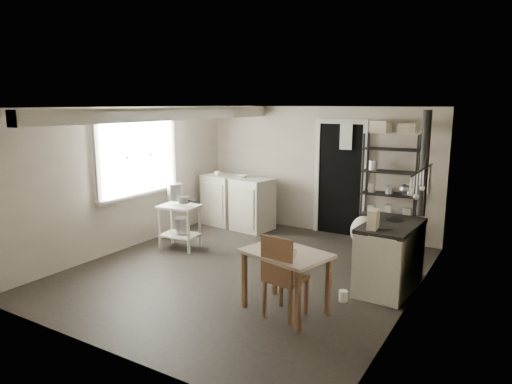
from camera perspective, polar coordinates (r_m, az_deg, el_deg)
The scene contains 31 objects.
floor at distance 6.61m, azimuth -1.36°, elevation -9.84°, with size 5.00×5.00×0.00m, color black.
ceiling at distance 6.18m, azimuth -1.46°, elevation 10.53°, with size 5.00×5.00×0.00m, color silver.
wall_back at distance 8.48m, azimuth 7.67°, elevation 2.77°, with size 4.50×0.02×2.30m, color #B1A797.
wall_front at distance 4.44m, azimuth -18.97°, elevation -5.30°, with size 4.50×0.02×2.30m, color #B1A797.
wall_left at distance 7.71m, azimuth -15.68°, elevation 1.64°, with size 0.02×5.00×2.30m, color #B1A797.
wall_right at distance 5.46m, azimuth 19.01°, elevation -2.33°, with size 0.02×5.00×2.30m, color #B1A797.
window at distance 7.78m, azimuth -14.60°, elevation 4.38°, with size 0.12×1.76×1.28m, color beige, non-canonical shape.
doorway at distance 8.31m, azimuth 10.41°, elevation 1.48°, with size 0.96×0.10×2.08m, color beige, non-canonical shape.
ceiling_beam at distance 6.89m, azimuth -10.03°, elevation 9.59°, with size 0.18×5.00×0.18m, color beige, non-canonical shape.
wallpaper_panel at distance 5.46m, azimuth 18.91°, elevation -2.32°, with size 0.01×5.00×2.30m, color beige, non-canonical shape.
utensil_rail at distance 5.98m, azimuth 19.91°, elevation 2.64°, with size 0.06×1.20×0.44m, color silver, non-canonical shape.
prep_table at distance 7.59m, azimuth -9.51°, elevation -4.04°, with size 0.63×0.45×0.72m, color beige, non-canonical shape.
stockpot at distance 7.54m, azimuth -10.10°, elevation 0.05°, with size 0.24×0.24×0.26m, color silver.
saucepan at distance 7.30m, azimuth -8.98°, elevation -0.99°, with size 0.18×0.18×0.10m, color silver.
bucket at distance 7.61m, azimuth -9.27°, elevation -4.11°, with size 0.22×0.22×0.24m, color silver.
base_cabinets at distance 8.80m, azimuth -2.34°, elevation -1.40°, with size 1.49×0.64×0.98m, color beige, non-canonical shape.
mixing_bowl at distance 8.60m, azimuth -1.83°, elevation 1.65°, with size 0.27×0.27×0.07m, color white.
counter_cup at distance 8.82m, azimuth -4.84°, elevation 1.95°, with size 0.12×0.12×0.10m, color white.
shelf_rack at distance 7.89m, azimuth 16.35°, elevation 0.33°, with size 0.89×0.34×1.87m, color black, non-canonical shape.
shelf_jar at distance 7.87m, azimuth 14.49°, elevation 3.45°, with size 0.08×0.08×0.18m, color white.
storage_box_a at distance 7.88m, azimuth 15.34°, elevation 8.15°, with size 0.29×0.25×0.20m, color beige.
storage_box_b at distance 7.67m, azimuth 18.26°, elevation 7.77°, with size 0.26×0.24×0.17m, color beige.
stove at distance 6.11m, azimuth 16.38°, elevation -7.69°, with size 0.61×1.10×0.86m, color beige, non-canonical shape.
stovepipe at distance 6.25m, azimuth 20.28°, elevation 3.32°, with size 0.10×0.10×1.35m, color black, non-canonical shape.
side_ledge at distance 5.75m, azimuth 14.91°, elevation -8.91°, with size 0.54×0.29×0.83m, color beige, non-canonical shape.
oats_box at distance 5.64m, azimuth 14.44°, elevation -3.12°, with size 0.11×0.19×0.28m, color beige.
work_table at distance 5.29m, azimuth 3.73°, elevation -10.90°, with size 0.94×0.66×0.71m, color #C1B3A5, non-canonical shape.
table_cup at distance 4.95m, azimuth 4.68°, elevation -7.22°, with size 0.10×0.10×0.09m, color white.
chair at distance 5.14m, azimuth 3.77°, elevation -10.30°, with size 0.40×0.42×0.96m, color brown, non-canonical shape.
flour_sack at distance 7.80m, azimuth 13.28°, elevation -4.99°, with size 0.44×0.37×0.52m, color silver.
floor_crock at distance 5.74m, azimuth 10.84°, elevation -12.58°, with size 0.11×0.11×0.13m, color white.
Camera 1 is at (3.30, -5.22, 2.35)m, focal length 32.00 mm.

